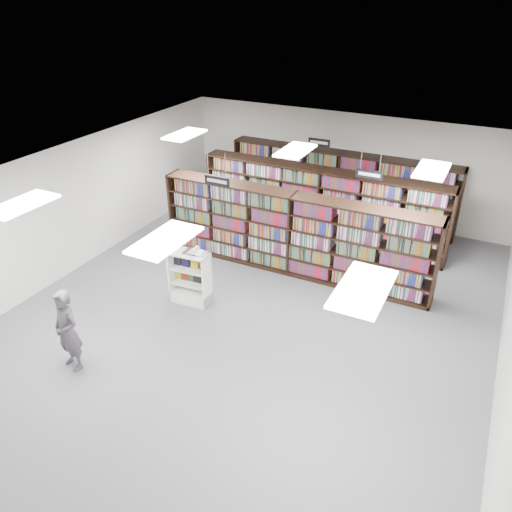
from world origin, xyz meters
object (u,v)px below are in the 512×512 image
at_px(bookshelf_row_near, 292,234).
at_px(open_book, 195,251).
at_px(shopper, 67,331).
at_px(endcap_display, 191,284).

height_order(bookshelf_row_near, open_book, bookshelf_row_near).
distance_m(open_book, shopper, 3.15).
relative_size(bookshelf_row_near, endcap_display, 5.51).
distance_m(endcap_display, shopper, 3.06).
bearing_deg(shopper, bookshelf_row_near, 76.68).
height_order(bookshelf_row_near, endcap_display, bookshelf_row_near).
distance_m(bookshelf_row_near, endcap_display, 2.80).
bearing_deg(open_book, bookshelf_row_near, 54.14).
distance_m(endcap_display, open_book, 0.87).
relative_size(bookshelf_row_near, open_book, 12.70).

